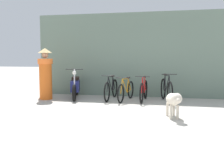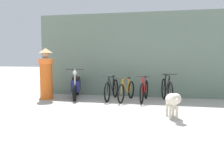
{
  "view_description": "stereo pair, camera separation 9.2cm",
  "coord_description": "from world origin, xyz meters",
  "px_view_note": "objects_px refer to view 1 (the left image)",
  "views": [
    {
      "loc": [
        1.03,
        -6.06,
        1.42
      ],
      "look_at": [
        -0.58,
        1.34,
        0.65
      ],
      "focal_mm": 42.0,
      "sensor_mm": 36.0,
      "label": 1
    },
    {
      "loc": [
        1.12,
        -6.04,
        1.42
      ],
      "look_at": [
        -0.58,
        1.34,
        0.65
      ],
      "focal_mm": 42.0,
      "sensor_mm": 36.0,
      "label": 2
    }
  ],
  "objects_px": {
    "motorcycle": "(75,86)",
    "stray_dog": "(173,100)",
    "bicycle_2": "(144,91)",
    "bicycle_3": "(166,90)",
    "bicycle_0": "(111,89)",
    "person_in_robes": "(45,73)",
    "bicycle_1": "(126,91)"
  },
  "relations": [
    {
      "from": "bicycle_3",
      "to": "motorcycle",
      "type": "height_order",
      "value": "motorcycle"
    },
    {
      "from": "bicycle_0",
      "to": "stray_dog",
      "type": "height_order",
      "value": "bicycle_0"
    },
    {
      "from": "bicycle_2",
      "to": "person_in_robes",
      "type": "distance_m",
      "value": 3.36
    },
    {
      "from": "bicycle_0",
      "to": "person_in_robes",
      "type": "height_order",
      "value": "person_in_robes"
    },
    {
      "from": "bicycle_1",
      "to": "bicycle_2",
      "type": "height_order",
      "value": "bicycle_2"
    },
    {
      "from": "bicycle_2",
      "to": "stray_dog",
      "type": "relative_size",
      "value": 1.55
    },
    {
      "from": "bicycle_3",
      "to": "motorcycle",
      "type": "relative_size",
      "value": 0.95
    },
    {
      "from": "bicycle_1",
      "to": "person_in_robes",
      "type": "relative_size",
      "value": 0.96
    },
    {
      "from": "bicycle_0",
      "to": "bicycle_3",
      "type": "relative_size",
      "value": 0.95
    },
    {
      "from": "bicycle_0",
      "to": "stray_dog",
      "type": "xyz_separation_m",
      "value": [
        2.02,
        -2.39,
        0.09
      ]
    },
    {
      "from": "bicycle_2",
      "to": "person_in_robes",
      "type": "height_order",
      "value": "person_in_robes"
    },
    {
      "from": "bicycle_2",
      "to": "bicycle_0",
      "type": "bearing_deg",
      "value": -92.67
    },
    {
      "from": "bicycle_2",
      "to": "stray_dog",
      "type": "height_order",
      "value": "bicycle_2"
    },
    {
      "from": "bicycle_1",
      "to": "motorcycle",
      "type": "bearing_deg",
      "value": -85.99
    },
    {
      "from": "bicycle_0",
      "to": "motorcycle",
      "type": "relative_size",
      "value": 0.91
    },
    {
      "from": "stray_dog",
      "to": "person_in_robes",
      "type": "distance_m",
      "value": 4.67
    },
    {
      "from": "bicycle_2",
      "to": "bicycle_3",
      "type": "distance_m",
      "value": 0.72
    },
    {
      "from": "bicycle_1",
      "to": "stray_dog",
      "type": "relative_size",
      "value": 1.6
    },
    {
      "from": "bicycle_2",
      "to": "bicycle_3",
      "type": "relative_size",
      "value": 0.9
    },
    {
      "from": "bicycle_0",
      "to": "motorcycle",
      "type": "bearing_deg",
      "value": -87.88
    },
    {
      "from": "bicycle_2",
      "to": "person_in_robes",
      "type": "xyz_separation_m",
      "value": [
        -3.3,
        -0.31,
        0.55
      ]
    },
    {
      "from": "motorcycle",
      "to": "stray_dog",
      "type": "height_order",
      "value": "motorcycle"
    },
    {
      "from": "stray_dog",
      "to": "person_in_robes",
      "type": "bearing_deg",
      "value": -128.27
    },
    {
      "from": "bicycle_0",
      "to": "bicycle_1",
      "type": "xyz_separation_m",
      "value": [
        0.53,
        -0.14,
        -0.02
      ]
    },
    {
      "from": "person_in_robes",
      "to": "bicycle_3",
      "type": "bearing_deg",
      "value": -162.73
    },
    {
      "from": "bicycle_0",
      "to": "bicycle_2",
      "type": "relative_size",
      "value": 1.06
    },
    {
      "from": "bicycle_0",
      "to": "person_in_robes",
      "type": "relative_size",
      "value": 0.98
    },
    {
      "from": "bicycle_0",
      "to": "stray_dog",
      "type": "bearing_deg",
      "value": 42.23
    },
    {
      "from": "bicycle_2",
      "to": "bicycle_3",
      "type": "bearing_deg",
      "value": 91.21
    },
    {
      "from": "bicycle_3",
      "to": "person_in_robes",
      "type": "height_order",
      "value": "person_in_robes"
    },
    {
      "from": "stray_dog",
      "to": "bicycle_2",
      "type": "bearing_deg",
      "value": -171.49
    },
    {
      "from": "bicycle_1",
      "to": "person_in_robes",
      "type": "xyz_separation_m",
      "value": [
        -2.72,
        -0.27,
        0.57
      ]
    }
  ]
}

